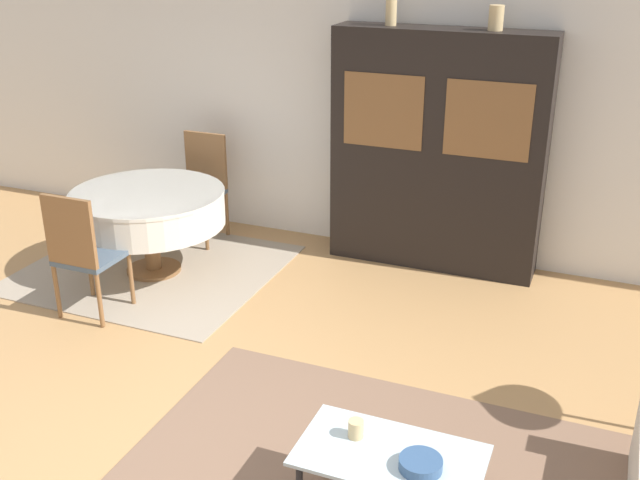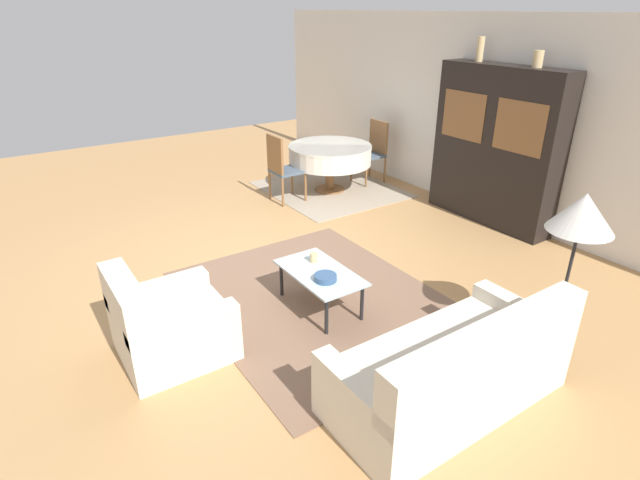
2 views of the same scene
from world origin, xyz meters
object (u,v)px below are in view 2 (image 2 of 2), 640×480
cup (314,257)px  vase_tall (480,49)px  bowl (325,278)px  coffee_table (320,275)px  dining_chair_near (282,165)px  dining_table (330,155)px  display_cabinet (495,147)px  vase_short (538,59)px  dining_chair_far (373,148)px  floor_lamp (582,217)px  couch (452,371)px  armchair (167,325)px

cup → vase_tall: size_ratio=0.32×
bowl → coffee_table: bearing=162.7°
dining_chair_near → coffee_table: bearing=-23.0°
dining_table → vase_tall: vase_tall is taller
coffee_table → bowl: size_ratio=4.38×
display_cabinet → vase_short: size_ratio=10.74×
dining_table → coffee_table: bearing=-36.4°
display_cabinet → dining_chair_far: display_cabinet is taller
coffee_table → floor_lamp: (1.70, 1.31, 0.90)m
vase_short → display_cabinet: bearing=-179.9°
couch → bowl: size_ratio=8.58×
display_cabinet → floor_lamp: 3.01m
armchair → floor_lamp: floor_lamp is taller
cup → vase_short: size_ratio=0.51×
armchair → vase_short: (-0.10, 4.73, 1.89)m
floor_lamp → vase_tall: vase_tall is taller
coffee_table → cup: bearing=163.0°
vase_tall → bowl: bearing=-69.4°
cup → display_cabinet: bearing=97.1°
dining_table → armchair: bearing=-52.6°
vase_short → couch: bearing=-59.6°
cup → coffee_table: bearing=-17.0°
display_cabinet → dining_chair_far: size_ratio=2.04×
dining_chair_far → vase_short: 3.11m
vase_short → floor_lamp: bearing=-45.3°
dining_chair_far → vase_tall: 2.45m
coffee_table → floor_lamp: floor_lamp is taller
couch → dining_chair_near: dining_chair_near is taller
cup → bowl: size_ratio=0.46×
coffee_table → dining_table: (-2.85, 2.10, 0.24)m
display_cabinet → dining_table: 2.55m
vase_short → vase_tall: bearing=-180.0°
display_cabinet → dining_table: bearing=-153.1°
coffee_table → vase_tall: 3.89m
coffee_table → couch: bearing=2.5°
coffee_table → display_cabinet: bearing=100.6°
dining_chair_far → bowl: (3.01, -3.04, -0.14)m
couch → coffee_table: couch is taller
vase_short → dining_table: bearing=-156.8°
armchair → cup: armchair is taller
floor_lamp → dining_table: bearing=170.2°
dining_chair_near → dining_chair_far: (0.00, 1.78, 0.00)m
armchair → vase_short: bearing=91.3°
armchair → vase_tall: vase_tall is taller
dining_table → vase_short: bearing=23.2°
dining_table → vase_tall: bearing=32.5°
couch → floor_lamp: size_ratio=1.26×
dining_chair_near → floor_lamp: (4.54, 0.10, 0.69)m
display_cabinet → vase_short: vase_short is taller
couch → vase_short: bearing=30.4°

